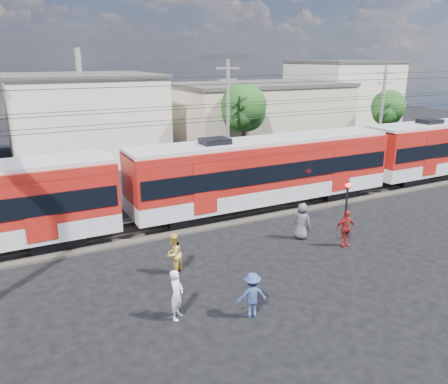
% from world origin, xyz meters
% --- Properties ---
extents(ground, '(120.00, 120.00, 0.00)m').
position_xyz_m(ground, '(0.00, 0.00, 0.00)').
color(ground, black).
rests_on(ground, ground).
extents(track_bed, '(70.00, 3.40, 0.12)m').
position_xyz_m(track_bed, '(0.00, 8.00, 0.06)').
color(track_bed, '#2D2823').
rests_on(track_bed, ground).
extents(rail_near, '(70.00, 0.12, 0.12)m').
position_xyz_m(rail_near, '(0.00, 7.25, 0.18)').
color(rail_near, '#59544C').
rests_on(rail_near, track_bed).
extents(rail_far, '(70.00, 0.12, 0.12)m').
position_xyz_m(rail_far, '(0.00, 8.75, 0.18)').
color(rail_far, '#59544C').
rests_on(rail_far, track_bed).
extents(commuter_train, '(50.30, 3.08, 4.17)m').
position_xyz_m(commuter_train, '(4.98, 8.00, 2.40)').
color(commuter_train, black).
rests_on(commuter_train, ground).
extents(catenary, '(70.00, 9.30, 7.52)m').
position_xyz_m(catenary, '(-8.65, 8.00, 5.14)').
color(catenary, black).
rests_on(catenary, ground).
extents(building_midwest, '(12.24, 12.24, 7.30)m').
position_xyz_m(building_midwest, '(-2.00, 27.00, 3.66)').
color(building_midwest, beige).
rests_on(building_midwest, ground).
extents(building_mideast, '(16.32, 10.20, 6.30)m').
position_xyz_m(building_mideast, '(14.00, 24.00, 3.16)').
color(building_mideast, '#BDAB91').
rests_on(building_mideast, ground).
extents(building_east, '(10.20, 10.20, 8.30)m').
position_xyz_m(building_east, '(28.00, 28.00, 4.16)').
color(building_east, beige).
rests_on(building_east, ground).
extents(utility_pole_mid, '(1.80, 0.24, 8.50)m').
position_xyz_m(utility_pole_mid, '(6.00, 15.00, 4.53)').
color(utility_pole_mid, slate).
rests_on(utility_pole_mid, ground).
extents(utility_pole_east, '(1.80, 0.24, 8.00)m').
position_xyz_m(utility_pole_east, '(20.00, 14.00, 4.28)').
color(utility_pole_east, slate).
rests_on(utility_pole_east, ground).
extents(tree_near, '(3.82, 3.64, 6.72)m').
position_xyz_m(tree_near, '(9.19, 18.09, 4.66)').
color(tree_near, '#382619').
rests_on(tree_near, ground).
extents(tree_far, '(3.36, 3.12, 5.76)m').
position_xyz_m(tree_far, '(24.19, 17.09, 3.99)').
color(tree_far, '#382619').
rests_on(tree_far, ground).
extents(pedestrian_a, '(0.75, 0.78, 1.80)m').
position_xyz_m(pedestrian_a, '(-3.98, -0.38, 0.90)').
color(pedestrian_a, silver).
rests_on(pedestrian_a, ground).
extents(pedestrian_b, '(1.08, 1.06, 1.76)m').
position_xyz_m(pedestrian_b, '(-2.92, 2.75, 0.88)').
color(pedestrian_b, gold).
rests_on(pedestrian_b, ground).
extents(pedestrian_c, '(1.18, 0.85, 1.64)m').
position_xyz_m(pedestrian_c, '(-1.65, -1.46, 0.82)').
color(pedestrian_c, navy).
rests_on(pedestrian_c, ground).
extents(pedestrian_d, '(1.11, 0.59, 1.80)m').
position_xyz_m(pedestrian_d, '(5.28, 1.61, 0.90)').
color(pedestrian_d, maroon).
rests_on(pedestrian_d, ground).
extents(pedestrian_e, '(0.95, 1.06, 1.83)m').
position_xyz_m(pedestrian_e, '(4.02, 3.31, 0.91)').
color(pedestrian_e, '#515055').
rests_on(pedestrian_e, ground).
extents(car_silver, '(4.54, 2.51, 1.46)m').
position_xyz_m(car_silver, '(23.09, 12.03, 0.73)').
color(car_silver, '#AAADB1').
rests_on(car_silver, ground).
extents(car_white, '(4.05, 1.87, 1.29)m').
position_xyz_m(car_white, '(27.45, 12.67, 0.64)').
color(car_white, silver).
rests_on(car_white, ground).
extents(crossing_signal, '(0.30, 0.30, 2.04)m').
position_xyz_m(crossing_signal, '(8.14, 4.71, 1.42)').
color(crossing_signal, black).
rests_on(crossing_signal, ground).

